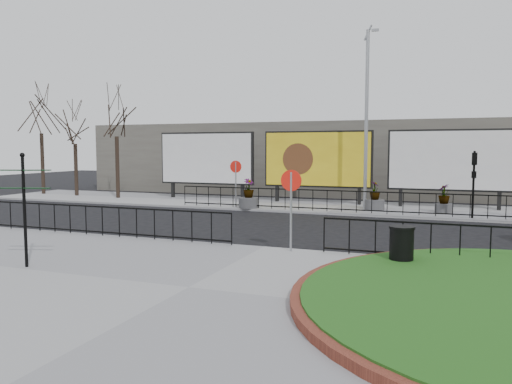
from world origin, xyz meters
The scene contains 22 objects.
ground centered at (0.00, 0.00, 0.00)m, with size 90.00×90.00×0.00m, color black.
pavement_near centered at (0.00, -5.00, 0.06)m, with size 30.00×10.00×0.12m, color gray.
pavement_far centered at (0.00, 12.00, 0.06)m, with size 44.00×6.00×0.12m, color gray.
railing_near_left centered at (-6.00, -0.30, 0.67)m, with size 10.00×0.10×1.10m, color black, non-canonical shape.
railing_near_right centered at (6.50, -0.30, 0.67)m, with size 9.00×0.10×1.10m, color black, non-canonical shape.
railing_far centered at (1.00, 9.30, 0.67)m, with size 18.00×0.10×1.10m, color black, non-canonical shape.
speed_sign_far centered at (-5.00, 9.40, 1.92)m, with size 0.64×0.07×2.47m.
speed_sign_near centered at (1.00, -0.40, 1.92)m, with size 0.64×0.07×2.47m.
billboard_left centered at (-8.50, 12.97, 2.60)m, with size 6.20×0.31×4.10m.
billboard_mid centered at (-1.50, 12.97, 2.60)m, with size 6.20×0.31×4.10m.
billboard_right centered at (5.50, 12.97, 2.60)m, with size 6.20×0.31×4.10m.
lamp_post centered at (1.51, 11.00, 4.83)m, with size 0.74×0.18×9.23m.
signal_pole_a centered at (6.50, 9.34, 2.10)m, with size 0.22×0.26×3.00m.
tree_left centered at (-14.00, 11.50, 3.62)m, with size 2.00×2.00×7.00m, color #2D2119, non-canonical shape.
tree_mid centered at (-17.50, 11.80, 3.22)m, with size 2.00×2.00×6.20m, color #2D2119, non-canonical shape.
tree_far centered at (-20.50, 12.00, 3.87)m, with size 2.00×2.00×7.50m, color #2D2119, non-canonical shape.
building_backdrop centered at (0.00, 22.00, 2.50)m, with size 40.00×10.00×5.00m, color #5F5C53.
fingerpost_sign centered at (-4.92, -4.80, 1.93)m, with size 1.38×0.67×3.00m.
litter_bin centered at (4.31, -1.40, 0.67)m, with size 0.66×0.66×1.10m.
planter_a centered at (-4.27, 9.40, 0.66)m, with size 1.04×1.04×1.54m.
planter_b centered at (2.00, 11.00, 0.63)m, with size 0.98×0.98×1.45m.
planter_c centered at (5.30, 10.99, 0.66)m, with size 0.84×0.84×1.39m.
Camera 1 is at (5.32, -14.71, 3.23)m, focal length 35.00 mm.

